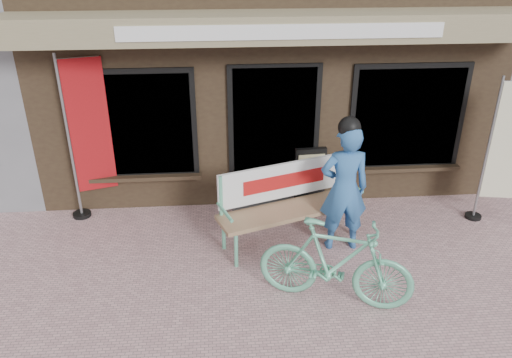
{
  "coord_description": "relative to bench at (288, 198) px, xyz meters",
  "views": [
    {
      "loc": [
        -0.83,
        -4.9,
        3.78
      ],
      "look_at": [
        -0.37,
        0.7,
        1.05
      ],
      "focal_mm": 35.0,
      "sensor_mm": 36.0,
      "label": 1
    }
  ],
  "objects": [
    {
      "name": "ground",
      "position": [
        -0.08,
        -0.94,
        -0.64
      ],
      "size": [
        70.0,
        70.0,
        0.0
      ],
      "primitive_type": "plane",
      "color": "#C29495",
      "rests_on": "ground"
    },
    {
      "name": "bench",
      "position": [
        0.0,
        0.0,
        0.0
      ],
      "size": [
        2.05,
        1.13,
        1.08
      ],
      "rotation": [
        0.0,
        0.0,
        0.34
      ],
      "color": "#62BF97",
      "rests_on": "ground"
    },
    {
      "name": "person",
      "position": [
        0.68,
        -0.25,
        0.27
      ],
      "size": [
        0.64,
        0.42,
        1.84
      ],
      "rotation": [
        0.0,
        0.0,
        0.01
      ],
      "color": "#3064A5",
      "rests_on": "ground"
    },
    {
      "name": "bicycle",
      "position": [
        0.34,
        -1.36,
        -0.11
      ],
      "size": [
        1.8,
        1.06,
        1.04
      ],
      "primitive_type": "imported",
      "rotation": [
        0.0,
        0.0,
        1.22
      ],
      "color": "#62BF97",
      "rests_on": "ground"
    },
    {
      "name": "nobori_red",
      "position": [
        -2.75,
        0.93,
        0.62
      ],
      "size": [
        0.72,
        0.35,
        2.43
      ],
      "rotation": [
        0.0,
        0.0,
        0.29
      ],
      "color": "gray",
      "rests_on": "ground"
    },
    {
      "name": "nobori_cream",
      "position": [
        3.07,
        0.29,
        0.47
      ],
      "size": [
        0.64,
        0.27,
        2.15
      ],
      "rotation": [
        0.0,
        0.0,
        -0.18
      ],
      "color": "gray",
      "rests_on": "ground"
    },
    {
      "name": "menu_stand",
      "position": [
        0.47,
        0.93,
        -0.15
      ],
      "size": [
        0.48,
        0.14,
        0.95
      ],
      "rotation": [
        0.0,
        0.0,
        0.08
      ],
      "color": "black",
      "rests_on": "ground"
    }
  ]
}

